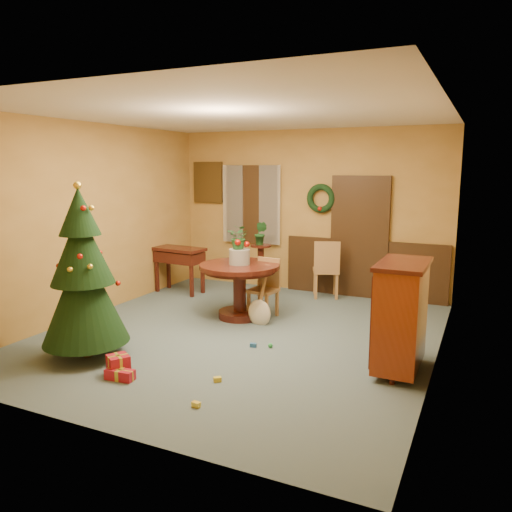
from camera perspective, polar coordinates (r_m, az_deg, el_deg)
The scene contains 20 objects.
room_envelope at distance 8.97m, azimuth 7.13°, elevation 2.85°, with size 5.50×5.50×5.50m.
dining_table at distance 7.44m, azimuth -1.89°, elevation -2.80°, with size 1.19×1.19×0.82m.
urn at distance 7.37m, azimuth -1.91°, elevation -0.08°, with size 0.31×0.31×0.23m, color slate.
centerpiece_plant at distance 7.32m, azimuth -1.92°, elevation 2.18°, with size 0.32×0.28×0.36m, color #1E4C23.
chair_near at distance 7.55m, azimuth 1.09°, elevation -3.38°, with size 0.43×0.43×0.88m.
chair_far at distance 8.65m, azimuth 8.03°, elevation -1.31°, with size 0.56×0.56×1.01m.
guitar at distance 7.16m, azimuth 0.39°, elevation -4.65°, with size 0.35×0.16×0.82m, color beige, non-canonical shape.
plant_stand at distance 8.68m, azimuth 0.54°, elevation -0.97°, with size 0.35×0.35×0.92m.
stand_plant at distance 8.59m, azimuth 0.55°, elevation 2.62°, with size 0.22×0.18×0.41m, color #19471E.
christmas_tree at distance 6.17m, azimuth -19.17°, elevation -2.14°, with size 1.01×1.01×2.08m.
writing_desk at distance 9.06m, azimuth -8.77°, elevation -0.31°, with size 0.96×0.53×0.82m.
sideboard at distance 5.70m, azimuth 16.24°, elevation -6.32°, with size 0.51×0.96×1.23m.
gift_b at distance 5.77m, azimuth -15.45°, elevation -11.90°, with size 0.30×0.30×0.22m.
gift_c at distance 6.82m, azimuth -18.65°, elevation -8.97°, with size 0.30×0.27×0.14m.
gift_d at distance 5.65m, azimuth -15.28°, elevation -12.94°, with size 0.33×0.16×0.11m.
toy_a at distance 6.38m, azimuth -0.32°, elevation -10.15°, with size 0.08×0.05×0.05m, color #225596.
toy_b at distance 6.36m, azimuth 1.66°, elevation -10.18°, with size 0.06×0.06×0.06m, color green.
toy_c at distance 5.44m, azimuth -4.43°, elevation -13.87°, with size 0.08×0.05×0.05m, color gold.
toy_d at distance 6.34m, azimuth 14.66°, elevation -10.59°, with size 0.06×0.06×0.06m, color #B7180C.
toy_e at distance 4.95m, azimuth -6.87°, elevation -16.49°, with size 0.08×0.05×0.05m, color yellow.
Camera 1 is at (2.93, -5.77, 2.23)m, focal length 35.00 mm.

